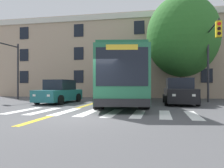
{
  "coord_description": "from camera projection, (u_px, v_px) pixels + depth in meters",
  "views": [
    {
      "loc": [
        2.8,
        -8.45,
        1.32
      ],
      "look_at": [
        0.05,
        6.06,
        1.41
      ],
      "focal_mm": 35.0,
      "sensor_mm": 36.0,
      "label": 1
    }
  ],
  "objects": [
    {
      "name": "ground_plane",
      "position": [
        83.0,
        118.0,
        8.81
      ],
      "size": [
        120.0,
        120.0,
        0.0
      ],
      "primitive_type": "plane",
      "color": "#4C4C4F"
    },
    {
      "name": "traffic_light_far_corner",
      "position": [
        8.0,
        60.0,
        19.19
      ],
      "size": [
        0.46,
        3.19,
        5.2
      ],
      "color": "#28282D",
      "rests_on": "ground"
    },
    {
      "name": "traffic_light_near_corner",
      "position": [
        212.0,
        48.0,
        15.64
      ],
      "size": [
        0.45,
        3.79,
        5.99
      ],
      "color": "#28282D",
      "rests_on": "ground"
    },
    {
      "name": "lane_line_yellow_outer",
      "position": [
        115.0,
        97.0,
        24.59
      ],
      "size": [
        0.12,
        36.0,
        0.01
      ],
      "primitive_type": "cube",
      "color": "gold",
      "rests_on": "ground"
    },
    {
      "name": "building_facade",
      "position": [
        141.0,
        59.0,
        26.68
      ],
      "size": [
        33.44,
        7.76,
        9.16
      ],
      "color": "tan",
      "rests_on": "ground"
    },
    {
      "name": "car_teal_near_lane",
      "position": [
        59.0,
        92.0,
        16.34
      ],
      "size": [
        2.35,
        4.68,
        1.73
      ],
      "color": "#236B70",
      "rests_on": "ground"
    },
    {
      "name": "crosswalk",
      "position": [
        101.0,
        113.0,
        10.51
      ],
      "size": [
        9.01,
        3.36,
        0.01
      ],
      "color": "white",
      "rests_on": "ground"
    },
    {
      "name": "lane_line_yellow_inner",
      "position": [
        114.0,
        97.0,
        24.62
      ],
      "size": [
        0.12,
        36.0,
        0.01
      ],
      "primitive_type": "cube",
      "color": "gold",
      "rests_on": "ground"
    },
    {
      "name": "street_tree_curbside_large",
      "position": [
        182.0,
        36.0,
        19.87
      ],
      "size": [
        9.08,
        9.12,
        9.51
      ],
      "color": "brown",
      "rests_on": "ground"
    },
    {
      "name": "car_black_far_lane",
      "position": [
        179.0,
        92.0,
        15.32
      ],
      "size": [
        2.16,
        4.61,
        1.83
      ],
      "color": "black",
      "rests_on": "ground"
    },
    {
      "name": "city_bus",
      "position": [
        121.0,
        78.0,
        15.69
      ],
      "size": [
        4.42,
        12.27,
        3.41
      ],
      "color": "#28704C",
      "rests_on": "ground"
    }
  ]
}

